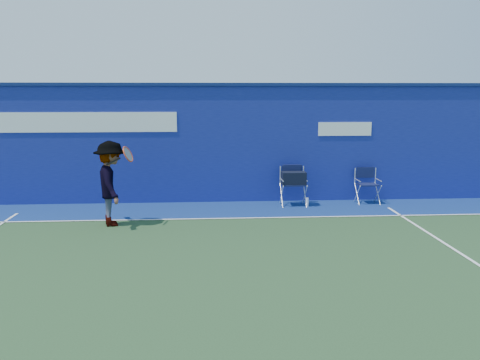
{
  "coord_description": "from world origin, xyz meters",
  "views": [
    {
      "loc": [
        -0.01,
        -8.03,
        2.85
      ],
      "look_at": [
        0.7,
        2.6,
        1.0
      ],
      "focal_mm": 38.0,
      "sensor_mm": 36.0,
      "label": 1
    }
  ],
  "objects": [
    {
      "name": "court_lines",
      "position": [
        0.0,
        0.6,
        0.01
      ],
      "size": [
        24.0,
        12.0,
        0.01
      ],
      "color": "white",
      "rests_on": "out_of_bounds_strip"
    },
    {
      "name": "directors_chair_right",
      "position": [
        4.14,
        4.6,
        0.29
      ],
      "size": [
        0.55,
        0.49,
        0.91
      ],
      "color": "silver",
      "rests_on": "ground"
    },
    {
      "name": "out_of_bounds_strip",
      "position": [
        0.0,
        4.1,
        0.0
      ],
      "size": [
        24.0,
        1.8,
        0.01
      ],
      "primitive_type": "cube",
      "color": "navy",
      "rests_on": "ground"
    },
    {
      "name": "tennis_player",
      "position": [
        -2.05,
        2.84,
        0.92
      ],
      "size": [
        1.02,
        1.32,
        1.83
      ],
      "color": "#EA4738",
      "rests_on": "ground"
    },
    {
      "name": "stadium_wall",
      "position": [
        -0.0,
        5.2,
        1.55
      ],
      "size": [
        24.0,
        0.5,
        3.08
      ],
      "color": "navy",
      "rests_on": "ground"
    },
    {
      "name": "water_bottle",
      "position": [
        2.51,
        4.29,
        0.12
      ],
      "size": [
        0.07,
        0.07,
        0.23
      ],
      "primitive_type": "cylinder",
      "color": "white",
      "rests_on": "ground"
    },
    {
      "name": "ground",
      "position": [
        0.0,
        0.0,
        0.0
      ],
      "size": [
        80.0,
        80.0,
        0.0
      ],
      "primitive_type": "plane",
      "color": "#264324",
      "rests_on": "ground"
    },
    {
      "name": "directors_chair_left",
      "position": [
        2.18,
        4.47,
        0.43
      ],
      "size": [
        0.6,
        0.56,
        1.01
      ],
      "color": "silver",
      "rests_on": "ground"
    }
  ]
}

